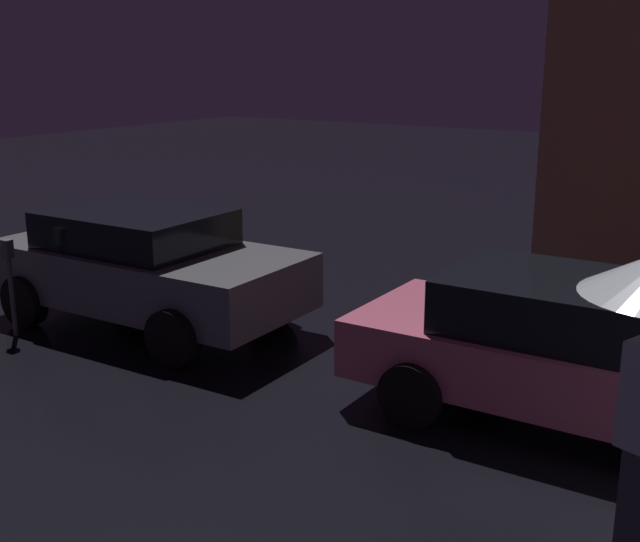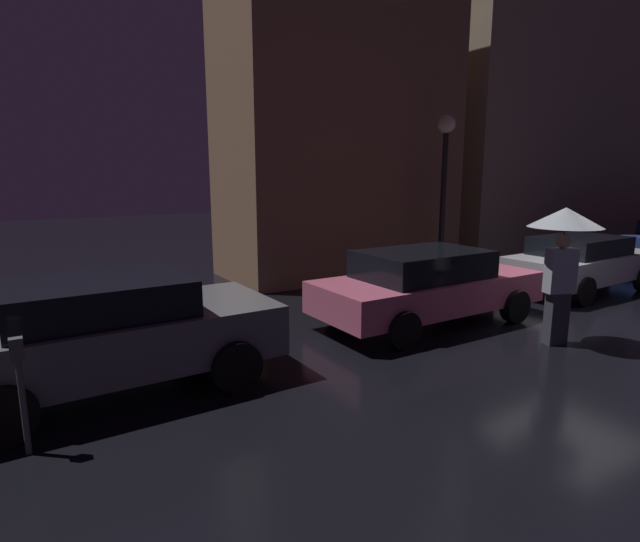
% 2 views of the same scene
% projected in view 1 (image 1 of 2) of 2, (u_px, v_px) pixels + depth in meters
% --- Properties ---
extents(parked_car_grey, '(4.08, 2.06, 1.45)m').
position_uv_depth(parked_car_grey, '(145.00, 265.00, 10.06)').
color(parked_car_grey, slate).
rests_on(parked_car_grey, ground).
extents(parked_car_pink, '(4.43, 1.97, 1.37)m').
position_uv_depth(parked_car_pink, '(588.00, 351.00, 7.25)').
color(parked_car_pink, '#DB6684').
rests_on(parked_car_pink, ground).
extents(parking_meter, '(0.12, 0.10, 1.20)m').
position_uv_depth(parking_meter, '(10.00, 276.00, 9.62)').
color(parking_meter, '#4C5154').
rests_on(parking_meter, ground).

